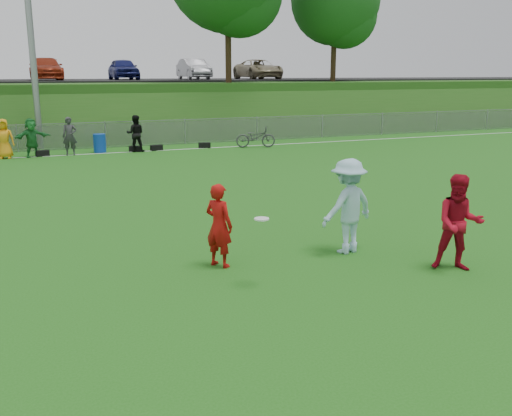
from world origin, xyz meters
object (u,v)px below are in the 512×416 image
player_blue (348,206)px  bicycle (256,137)px  player_red_left (219,225)px  player_red_center (459,223)px  recycling_bin (100,143)px  frisbee (262,219)px

player_blue → bicycle: bearing=-119.2°
bicycle → player_red_left: bearing=173.2°
player_red_center → bicycle: (3.22, 17.96, -0.40)m
player_red_left → player_blue: player_blue is taller
player_blue → bicycle: 16.89m
player_red_left → player_blue: (2.71, -0.16, 0.17)m
player_red_center → player_red_left: bearing=-172.6°
player_red_left → player_red_center: 4.47m
player_red_left → recycling_bin: 17.18m
player_blue → recycling_bin: size_ratio=2.29×
player_red_left → player_red_center: size_ratio=0.89×
frisbee → bicycle: bearing=68.2°
player_blue → frisbee: size_ratio=7.51×
player_red_left → frisbee: size_ratio=6.23×
player_blue → recycling_bin: (-2.78, 17.33, -0.55)m
player_red_center → bicycle: player_red_center is taller
player_red_center → player_blue: (-1.35, 1.71, 0.06)m
bicycle → frisbee: bearing=175.7°
recycling_bin → bicycle: (7.34, -1.08, 0.08)m
frisbee → recycling_bin: (-0.41, 18.44, -0.78)m
player_red_center → bicycle: size_ratio=0.95×
recycling_bin → player_red_center: bearing=-77.8°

